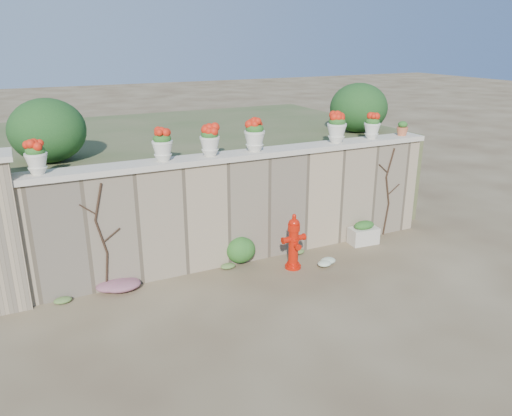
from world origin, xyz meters
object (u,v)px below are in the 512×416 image
urn_pot_0 (36,157)px  terracotta_pot (402,129)px  fire_hydrant (294,241)px  planter_box (364,233)px

urn_pot_0 → terracotta_pot: urn_pot_0 is taller
fire_hydrant → terracotta_pot: size_ratio=3.64×
fire_hydrant → urn_pot_0: 4.54m
urn_pot_0 → planter_box: bearing=-4.1°
urn_pot_0 → terracotta_pot: size_ratio=1.81×
fire_hydrant → terracotta_pot: bearing=14.4°
planter_box → terracotta_pot: bearing=25.1°
planter_box → urn_pot_0: urn_pot_0 is taller
fire_hydrant → planter_box: bearing=10.9°
planter_box → terracotta_pot: (1.16, 0.42, 2.01)m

